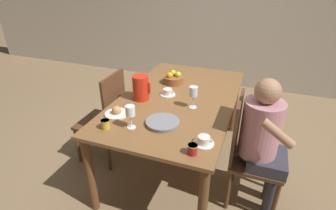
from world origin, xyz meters
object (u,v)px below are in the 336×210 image
red_pitcher (141,88)px  fruit_bowl (174,78)px  teacup_near_person (204,141)px  jam_jar_red (105,124)px  wine_glass_water (193,92)px  teacup_across (168,92)px  chair_person_side (248,151)px  chair_opposite (106,117)px  serving_tray (163,123)px  person_seated (264,137)px  wine_glass_juice (130,112)px  bread_plate (117,112)px  jam_jar_amber (193,149)px

red_pitcher → fruit_bowl: bearing=71.7°
teacup_near_person → jam_jar_red: jam_jar_red is taller
wine_glass_water → teacup_across: wine_glass_water is taller
chair_person_side → wine_glass_water: bearing=-101.8°
chair_opposite → serving_tray: size_ratio=3.68×
red_pitcher → teacup_near_person: bearing=-34.4°
chair_person_side → person_seated: 0.21m
wine_glass_juice → teacup_across: bearing=84.9°
chair_person_side → chair_opposite: size_ratio=1.00×
fruit_bowl → serving_tray: bearing=-76.5°
teacup_near_person → person_seated: bearing=41.5°
fruit_bowl → jam_jar_red: bearing=-100.7°
chair_opposite → person_seated: size_ratio=0.84×
wine_glass_juice → jam_jar_red: (-0.18, -0.08, -0.10)m
teacup_near_person → bread_plate: bearing=168.9°
person_seated → teacup_near_person: person_seated is taller
person_seated → wine_glass_water: person_seated is taller
person_seated → serving_tray: (-0.76, -0.21, 0.09)m
person_seated → wine_glass_juice: bearing=-70.6°
wine_glass_juice → fruit_bowl: wine_glass_juice is taller
teacup_near_person → jam_jar_red: bearing=-175.1°
chair_person_side → person_seated: size_ratio=0.84×
jam_jar_red → teacup_across: bearing=71.7°
red_pitcher → fruit_bowl: red_pitcher is taller
chair_person_side → bread_plate: chair_person_side is taller
wine_glass_water → wine_glass_juice: (-0.35, -0.48, -0.01)m
person_seated → serving_tray: bearing=-74.5°
serving_tray → fruit_bowl: bearing=103.5°
teacup_across → bread_plate: bread_plate is taller
person_seated → wine_glass_juice: size_ratio=6.23×
person_seated → fruit_bowl: (-0.95, 0.60, 0.13)m
red_pitcher → teacup_across: (0.20, 0.17, -0.09)m
person_seated → jam_jar_red: 1.22m
wine_glass_water → jam_jar_amber: size_ratio=2.76×
chair_person_side → fruit_bowl: (-0.86, 0.57, 0.31)m
chair_opposite → jam_jar_amber: size_ratio=13.67×
red_pitcher → wine_glass_juice: 0.49m
chair_opposite → jam_jar_amber: chair_opposite is taller
chair_opposite → teacup_near_person: chair_opposite is taller
chair_person_side → serving_tray: bearing=-69.9°
chair_person_side → bread_plate: size_ratio=4.88×
bread_plate → jam_jar_amber: size_ratio=2.80×
bread_plate → teacup_across: bearing=62.0°
chair_person_side → chair_opposite: 1.41m
red_pitcher → jam_jar_red: size_ratio=3.19×
jam_jar_amber → bread_plate: bearing=158.7°
wine_glass_water → teacup_near_person: size_ratio=1.34×
chair_person_side → teacup_across: (-0.81, 0.27, 0.29)m
chair_person_side → jam_jar_red: 1.18m
person_seated → jam_jar_amber: person_seated is taller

